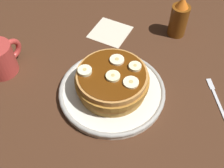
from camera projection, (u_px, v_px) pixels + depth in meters
ground_plane at (112, 97)px, 70.47cm from camera, size 140.00×140.00×3.00cm
plate at (112, 91)px, 68.45cm from camera, size 26.78×26.78×2.04cm
pancake_stack at (112, 81)px, 65.68cm from camera, size 17.93×17.93×6.16cm
banana_slice_0 at (113, 76)px, 62.25cm from camera, size 3.34×3.34×0.89cm
banana_slice_1 at (135, 67)px, 64.11cm from camera, size 3.02×3.02×0.96cm
banana_slice_2 at (130, 84)px, 61.02cm from camera, size 3.58×3.58×0.72cm
banana_slice_3 at (117, 60)px, 65.57cm from camera, size 3.52×3.52×0.81cm
banana_slice_4 at (85, 71)px, 63.19cm from camera, size 3.32×3.32×1.05cm
coffee_mug at (0, 58)px, 71.05cm from camera, size 11.68×8.30×8.68cm
napkin at (110, 32)px, 84.19cm from camera, size 12.35×12.35×0.30cm
fork at (216, 96)px, 68.57cm from camera, size 10.54×9.17×0.50cm
syrup_bottle at (179, 18)px, 79.60cm from camera, size 5.36×5.36×12.81cm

